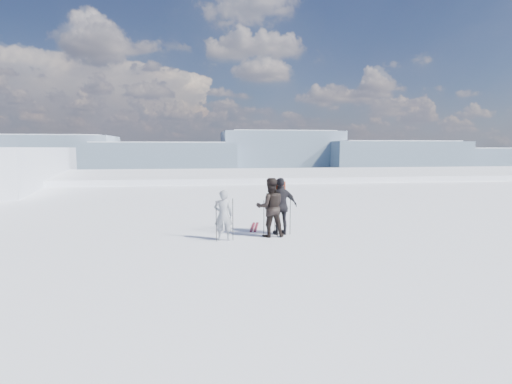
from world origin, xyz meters
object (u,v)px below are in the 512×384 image
skier_dark (270,207)px  skis_loose (254,227)px  skier_pack (281,206)px  skier_grey (223,215)px

skier_dark → skis_loose: skier_dark is taller
skier_pack → skis_loose: bearing=-70.6°
skier_dark → skier_pack: skier_dark is taller
skier_dark → skis_loose: (-0.30, 1.61, -0.98)m
skier_dark → skier_pack: bearing=-148.6°
skier_grey → skis_loose: size_ratio=0.97×
skier_grey → skier_pack: bearing=-160.9°
skier_grey → skis_loose: bearing=-120.8°
skier_grey → skier_dark: 1.63m
skier_grey → skier_pack: (2.02, 0.57, 0.16)m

